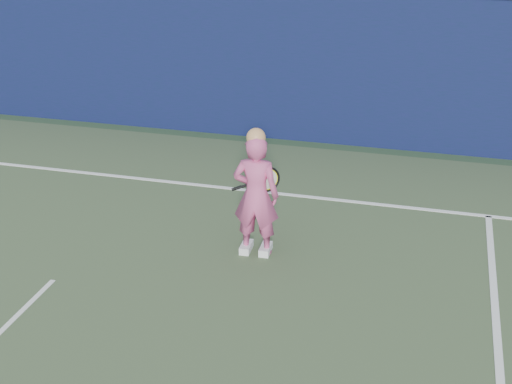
# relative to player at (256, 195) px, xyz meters

# --- Properties ---
(ground) EXTENTS (80.00, 80.00, 0.00)m
(ground) POSITION_rel_player_xyz_m (-2.04, -2.25, -0.76)
(ground) COLOR #2B4429
(ground) RESTS_ON ground
(backstop_wall) EXTENTS (24.00, 0.40, 2.50)m
(backstop_wall) POSITION_rel_player_xyz_m (-2.04, 4.25, 0.49)
(backstop_wall) COLOR #0C1835
(backstop_wall) RESTS_ON ground
(player) EXTENTS (0.56, 0.38, 1.58)m
(player) POSITION_rel_player_xyz_m (0.00, 0.00, 0.00)
(player) COLOR #CE5087
(player) RESTS_ON ground
(racket) EXTENTS (0.58, 0.30, 0.33)m
(racket) POSITION_rel_player_xyz_m (-0.01, 0.49, -0.02)
(racket) COLOR black
(racket) RESTS_ON ground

